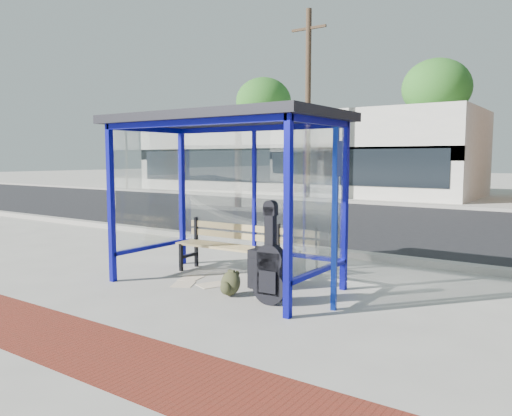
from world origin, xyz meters
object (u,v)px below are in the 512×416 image
Objects in this scene: bench at (230,244)px; suitcase at (262,269)px; guitar_bag at (270,269)px; backpack at (230,284)px.

suitcase is (0.90, -0.46, -0.20)m from bench.
guitar_bag reaches higher than backpack.
bench reaches higher than backpack.
suitcase is at bearing 75.30° from backpack.
bench is 5.25× the size of backpack.
bench is 2.99× the size of suitcase.
guitar_bag is at bearing -0.31° from backpack.
guitar_bag is at bearing -45.93° from suitcase.
suitcase is 1.75× the size of backpack.
suitcase is 0.56m from backpack.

